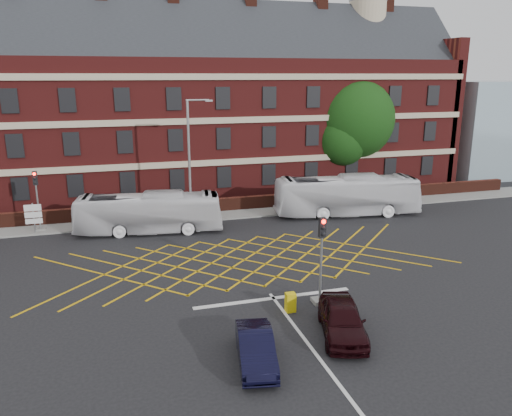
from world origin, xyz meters
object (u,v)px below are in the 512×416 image
object	(u,v)px
bus_left	(149,213)
traffic_light_far	(38,207)
deciduous_tree	(352,125)
utility_cabinet	(290,302)
bus_right	(347,195)
direction_signs	(33,215)
car_navy	(256,348)
street_lamp	(191,184)
car_maroon	(342,319)
traffic_light_near	(321,269)

from	to	relation	value
bus_left	traffic_light_far	size ratio (longest dim) A/B	2.35
deciduous_tree	utility_cabinet	bearing A→B (deg)	-122.28
bus_right	direction_signs	xyz separation A→B (m)	(-22.80, 1.54, -0.19)
bus_left	traffic_light_far	world-z (taller)	traffic_light_far
bus_left	car_navy	distance (m)	18.01
bus_left	street_lamp	world-z (taller)	street_lamp
deciduous_tree	direction_signs	distance (m)	28.53
traffic_light_far	direction_signs	xyz separation A→B (m)	(-0.27, -0.69, -0.39)
traffic_light_far	bus_right	bearing A→B (deg)	-5.65
car_maroon	street_lamp	xyz separation A→B (m)	(-3.44, 17.53, 2.37)
car_navy	traffic_light_far	xyz separation A→B (m)	(-9.83, 20.24, 1.14)
traffic_light_far	street_lamp	xyz separation A→B (m)	(10.45, -1.72, 1.35)
car_maroon	street_lamp	size ratio (longest dim) A/B	0.48
car_navy	direction_signs	bearing A→B (deg)	127.54
bus_right	traffic_light_far	size ratio (longest dim) A/B	2.63
car_maroon	traffic_light_near	world-z (taller)	traffic_light_near
bus_right	direction_signs	world-z (taller)	bus_right
bus_right	deciduous_tree	bearing A→B (deg)	-18.97
bus_right	street_lamp	distance (m)	12.18
utility_cabinet	car_maroon	bearing A→B (deg)	-63.71
bus_left	bus_right	distance (m)	15.16
deciduous_tree	street_lamp	size ratio (longest dim) A/B	1.17
car_navy	street_lamp	size ratio (longest dim) A/B	0.42
bus_right	car_maroon	size ratio (longest dim) A/B	2.59
deciduous_tree	utility_cabinet	distance (m)	27.59
bus_right	utility_cabinet	size ratio (longest dim) A/B	12.30
car_navy	traffic_light_near	distance (m)	6.15
bus_right	utility_cabinet	xyz separation A→B (m)	(-9.95, -14.35, -1.11)
car_navy	utility_cabinet	distance (m)	4.58
car_navy	car_maroon	world-z (taller)	car_maroon
bus_right	car_navy	size ratio (longest dim) A/B	2.95
bus_left	bus_right	world-z (taller)	bus_right
traffic_light_near	direction_signs	bearing A→B (deg)	133.27
bus_right	traffic_light_far	distance (m)	22.64
utility_cabinet	traffic_light_near	bearing A→B (deg)	15.31
deciduous_tree	utility_cabinet	size ratio (longest dim) A/B	11.57
direction_signs	car_navy	bearing A→B (deg)	-62.68
bus_right	utility_cabinet	bearing A→B (deg)	154.09
bus_right	car_maroon	xyz separation A→B (m)	(-8.63, -17.02, -0.82)
bus_right	car_navy	xyz separation A→B (m)	(-12.70, -18.01, -0.94)
bus_right	utility_cabinet	world-z (taller)	bus_right
bus_right	street_lamp	size ratio (longest dim) A/B	1.24
traffic_light_near	utility_cabinet	distance (m)	2.18
utility_cabinet	deciduous_tree	bearing A→B (deg)	57.72
car_maroon	traffic_light_near	xyz separation A→B (m)	(0.36, 3.13, 1.02)
car_navy	traffic_light_near	xyz separation A→B (m)	(4.43, 4.12, 1.14)
car_maroon	traffic_light_far	distance (m)	23.77
deciduous_tree	traffic_light_far	bearing A→B (deg)	-166.98
traffic_light_far	street_lamp	bearing A→B (deg)	-9.36
bus_left	traffic_light_near	bearing A→B (deg)	-144.53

